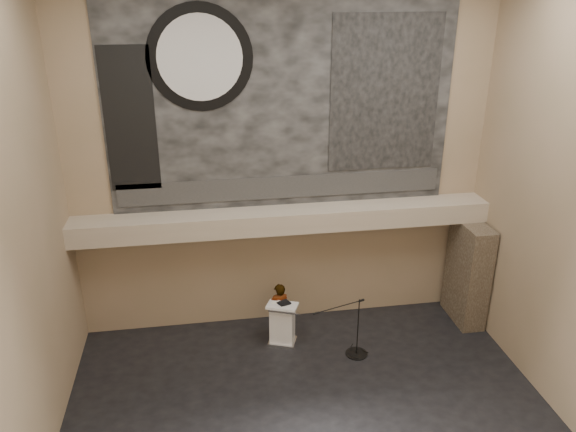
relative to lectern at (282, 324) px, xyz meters
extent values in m
plane|color=black|center=(0.21, -2.79, -0.55)|extent=(10.00, 10.00, 0.00)
cube|color=#8E7A5A|center=(0.21, 1.21, 3.70)|extent=(10.00, 0.02, 8.50)
cube|color=#8E7A5A|center=(0.21, -6.79, 3.70)|extent=(10.00, 0.02, 8.50)
cube|color=#8E7A5A|center=(-4.79, -2.79, 3.70)|extent=(0.02, 8.00, 8.50)
cube|color=tan|center=(0.21, 0.81, 2.40)|extent=(10.00, 0.80, 0.50)
cylinder|color=#B2893D|center=(-1.39, 0.76, 2.12)|extent=(0.04, 0.04, 0.06)
cylinder|color=#B2893D|center=(2.11, 0.76, 2.12)|extent=(0.04, 0.04, 0.06)
cube|color=black|center=(0.21, 1.18, 5.15)|extent=(8.00, 0.05, 5.00)
cube|color=#2B2B2B|center=(0.21, 1.14, 3.10)|extent=(7.76, 0.02, 0.55)
cylinder|color=black|center=(-1.59, 1.14, 6.15)|extent=(2.30, 0.02, 2.30)
cylinder|color=silver|center=(-1.59, 1.12, 6.15)|extent=(1.84, 0.02, 1.84)
cube|color=black|center=(2.61, 1.14, 5.25)|extent=(2.60, 0.02, 3.60)
cube|color=black|center=(-3.19, 1.14, 4.85)|extent=(1.10, 0.02, 3.20)
cube|color=#3E3226|center=(4.86, 0.36, 0.80)|extent=(0.60, 1.40, 2.70)
cube|color=silver|center=(0.00, 0.00, -0.51)|extent=(0.77, 0.68, 0.08)
cube|color=white|center=(0.00, 0.00, 0.01)|extent=(0.66, 0.56, 0.96)
cube|color=white|center=(0.00, -0.02, 0.52)|extent=(0.85, 0.73, 0.13)
cube|color=black|center=(0.04, 0.02, 0.56)|extent=(0.35, 0.32, 0.04)
cube|color=white|center=(-0.10, 0.01, 0.55)|extent=(0.31, 0.37, 0.00)
imported|color=white|center=(-0.03, 0.33, 0.18)|extent=(0.58, 0.43, 1.46)
cylinder|color=black|center=(1.68, -0.73, -0.54)|extent=(0.52, 0.52, 0.02)
cylinder|color=black|center=(1.68, -0.73, 0.20)|extent=(0.03, 0.03, 1.51)
cylinder|color=black|center=(1.14, -0.90, 0.91)|extent=(1.20, 0.40, 0.02)
camera|label=1|loc=(-1.71, -11.42, 7.63)|focal=35.00mm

